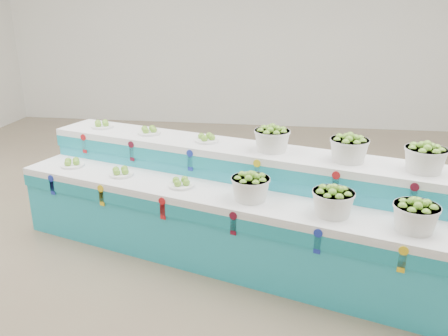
{
  "coord_description": "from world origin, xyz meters",
  "views": [
    {
      "loc": [
        0.77,
        -4.17,
        2.3
      ],
      "look_at": [
        0.2,
        -0.18,
        0.87
      ],
      "focal_mm": 36.32,
      "sensor_mm": 36.0,
      "label": 1
    }
  ],
  "objects_px": {
    "basket_lower_left": "(250,186)",
    "basket_upper_right": "(425,157)",
    "plate_upper_mid": "(149,130)",
    "display_stand": "(224,203)"
  },
  "relations": [
    {
      "from": "basket_lower_left",
      "to": "basket_upper_right",
      "type": "relative_size",
      "value": 1.0
    },
    {
      "from": "basket_lower_left",
      "to": "plate_upper_mid",
      "type": "xyz_separation_m",
      "value": [
        -1.18,
        0.91,
        0.23
      ]
    },
    {
      "from": "basket_lower_left",
      "to": "plate_upper_mid",
      "type": "height_order",
      "value": "plate_upper_mid"
    },
    {
      "from": "basket_lower_left",
      "to": "basket_upper_right",
      "type": "xyz_separation_m",
      "value": [
        1.43,
        0.1,
        0.3
      ]
    },
    {
      "from": "basket_upper_right",
      "to": "plate_upper_mid",
      "type": "bearing_deg",
      "value": 162.74
    },
    {
      "from": "display_stand",
      "to": "basket_upper_right",
      "type": "height_order",
      "value": "basket_upper_right"
    },
    {
      "from": "display_stand",
      "to": "basket_upper_right",
      "type": "distance_m",
      "value": 1.84
    },
    {
      "from": "display_stand",
      "to": "basket_lower_left",
      "type": "relative_size",
      "value": 12.33
    },
    {
      "from": "display_stand",
      "to": "basket_upper_right",
      "type": "xyz_separation_m",
      "value": [
        1.71,
        -0.26,
        0.63
      ]
    },
    {
      "from": "display_stand",
      "to": "plate_upper_mid",
      "type": "relative_size",
      "value": 17.1
    }
  ]
}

